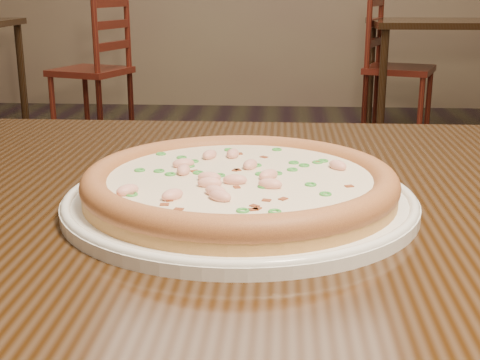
# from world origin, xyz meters

# --- Properties ---
(hero_table) EXTENTS (1.20, 0.80, 0.75)m
(hero_table) POSITION_xyz_m (0.29, -0.28, 0.65)
(hero_table) COLOR black
(hero_table) RESTS_ON ground
(plate) EXTENTS (0.36, 0.36, 0.02)m
(plate) POSITION_xyz_m (0.17, -0.33, 0.76)
(plate) COLOR white
(plate) RESTS_ON hero_table
(pizza) EXTENTS (0.32, 0.32, 0.03)m
(pizza) POSITION_xyz_m (0.17, -0.33, 0.78)
(pizza) COLOR #BA854C
(pizza) RESTS_ON plate
(bg_table_right) EXTENTS (1.00, 0.70, 0.75)m
(bg_table_right) POSITION_xyz_m (1.28, 3.50, 0.65)
(bg_table_right) COLOR black
(bg_table_right) RESTS_ON ground
(chair_b) EXTENTS (0.54, 0.54, 0.95)m
(chair_b) POSITION_xyz_m (-0.98, 3.26, 0.44)
(chair_b) COLOR #521813
(chair_b) RESTS_ON ground
(chair_c) EXTENTS (0.53, 0.53, 0.95)m
(chair_c) POSITION_xyz_m (0.93, 3.53, 0.44)
(chair_c) COLOR #521813
(chair_c) RESTS_ON ground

